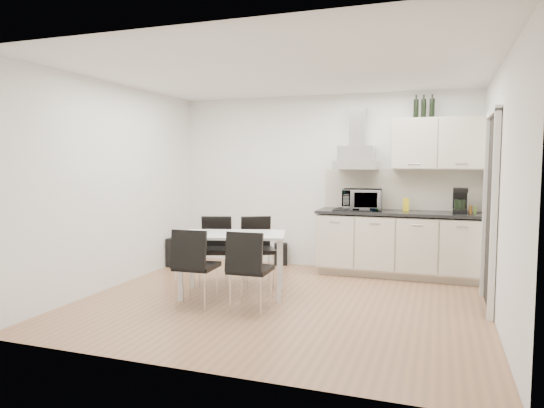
# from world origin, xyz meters

# --- Properties ---
(ground) EXTENTS (4.50, 4.50, 0.00)m
(ground) POSITION_xyz_m (0.00, 0.00, 0.00)
(ground) COLOR #A37450
(ground) RESTS_ON ground
(wall_back) EXTENTS (4.50, 0.10, 2.60)m
(wall_back) POSITION_xyz_m (0.00, 2.00, 1.30)
(wall_back) COLOR white
(wall_back) RESTS_ON ground
(wall_front) EXTENTS (4.50, 0.10, 2.60)m
(wall_front) POSITION_xyz_m (0.00, -2.00, 1.30)
(wall_front) COLOR white
(wall_front) RESTS_ON ground
(wall_left) EXTENTS (0.10, 4.00, 2.60)m
(wall_left) POSITION_xyz_m (-2.25, 0.00, 1.30)
(wall_left) COLOR white
(wall_left) RESTS_ON ground
(wall_right) EXTENTS (0.10, 4.00, 2.60)m
(wall_right) POSITION_xyz_m (2.25, 0.00, 1.30)
(wall_right) COLOR white
(wall_right) RESTS_ON ground
(ceiling) EXTENTS (4.50, 4.50, 0.00)m
(ceiling) POSITION_xyz_m (0.00, 0.00, 2.60)
(ceiling) COLOR white
(ceiling) RESTS_ON wall_back
(doorway) EXTENTS (0.08, 1.04, 2.10)m
(doorway) POSITION_xyz_m (2.21, 0.55, 1.05)
(doorway) COLOR white
(doorway) RESTS_ON ground
(kitchenette) EXTENTS (2.22, 0.64, 2.52)m
(kitchenette) POSITION_xyz_m (1.19, 1.73, 0.83)
(kitchenette) COLOR beige
(kitchenette) RESTS_ON ground
(dining_table) EXTENTS (1.38, 1.02, 0.75)m
(dining_table) POSITION_xyz_m (-0.64, 0.08, 0.65)
(dining_table) COLOR white
(dining_table) RESTS_ON ground
(chair_far_left) EXTENTS (0.56, 0.60, 0.88)m
(chair_far_left) POSITION_xyz_m (-1.07, 0.45, 0.44)
(chair_far_left) COLOR black
(chair_far_left) RESTS_ON ground
(chair_far_right) EXTENTS (0.63, 0.65, 0.88)m
(chair_far_right) POSITION_xyz_m (-0.53, 0.64, 0.44)
(chair_far_right) COLOR black
(chair_far_right) RESTS_ON ground
(chair_near_left) EXTENTS (0.47, 0.52, 0.88)m
(chair_near_left) POSITION_xyz_m (-0.83, -0.48, 0.44)
(chair_near_left) COLOR black
(chair_near_left) RESTS_ON ground
(chair_near_right) EXTENTS (0.45, 0.51, 0.88)m
(chair_near_right) POSITION_xyz_m (-0.21, -0.43, 0.44)
(chair_near_right) COLOR black
(chair_near_right) RESTS_ON ground
(guitar_amp) EXTENTS (0.23, 0.53, 0.44)m
(guitar_amp) POSITION_xyz_m (-2.12, 1.41, 0.22)
(guitar_amp) COLOR black
(guitar_amp) RESTS_ON ground
(floor_speaker) EXTENTS (0.25, 0.24, 0.34)m
(floor_speaker) POSITION_xyz_m (-0.63, 1.90, 0.17)
(floor_speaker) COLOR black
(floor_speaker) RESTS_ON ground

